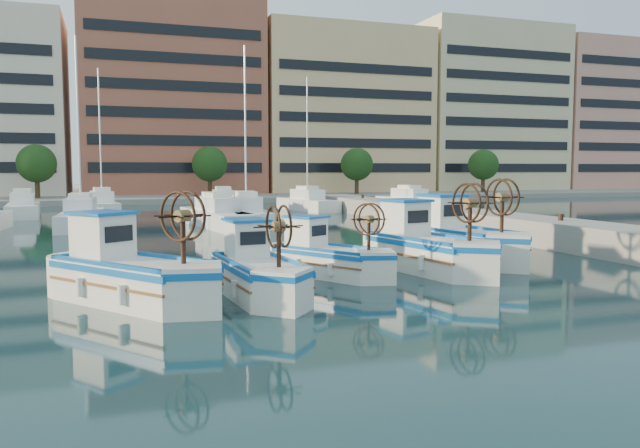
{
  "coord_description": "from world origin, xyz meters",
  "views": [
    {
      "loc": [
        -6.87,
        -17.76,
        3.56
      ],
      "look_at": [
        0.68,
        4.57,
        1.5
      ],
      "focal_mm": 35.0,
      "sensor_mm": 36.0,
      "label": 1
    }
  ],
  "objects_px": {
    "fishing_boat_a": "(130,272)",
    "fishing_boat_c": "(327,255)",
    "fishing_boat_b": "(257,270)",
    "fishing_boat_d": "(426,246)",
    "fishing_boat_e": "(460,238)"
  },
  "relations": [
    {
      "from": "fishing_boat_a",
      "to": "fishing_boat_c",
      "type": "distance_m",
      "value": 6.81
    },
    {
      "from": "fishing_boat_b",
      "to": "fishing_boat_c",
      "type": "relative_size",
      "value": 1.06
    },
    {
      "from": "fishing_boat_b",
      "to": "fishing_boat_d",
      "type": "bearing_deg",
      "value": 15.43
    },
    {
      "from": "fishing_boat_c",
      "to": "fishing_boat_d",
      "type": "bearing_deg",
      "value": -32.68
    },
    {
      "from": "fishing_boat_c",
      "to": "fishing_boat_d",
      "type": "xyz_separation_m",
      "value": [
        3.64,
        -0.12,
        0.17
      ]
    },
    {
      "from": "fishing_boat_a",
      "to": "fishing_boat_d",
      "type": "xyz_separation_m",
      "value": [
        10.04,
        2.2,
        0.02
      ]
    },
    {
      "from": "fishing_boat_a",
      "to": "fishing_boat_c",
      "type": "height_order",
      "value": "fishing_boat_a"
    },
    {
      "from": "fishing_boat_a",
      "to": "fishing_boat_b",
      "type": "relative_size",
      "value": 1.13
    },
    {
      "from": "fishing_boat_b",
      "to": "fishing_boat_e",
      "type": "distance_m",
      "value": 9.92
    },
    {
      "from": "fishing_boat_b",
      "to": "fishing_boat_e",
      "type": "height_order",
      "value": "fishing_boat_e"
    },
    {
      "from": "fishing_boat_a",
      "to": "fishing_boat_b",
      "type": "height_order",
      "value": "fishing_boat_a"
    },
    {
      "from": "fishing_boat_d",
      "to": "fishing_boat_e",
      "type": "bearing_deg",
      "value": 23.2
    },
    {
      "from": "fishing_boat_b",
      "to": "fishing_boat_c",
      "type": "xyz_separation_m",
      "value": [
        2.98,
        2.53,
        -0.05
      ]
    },
    {
      "from": "fishing_boat_b",
      "to": "fishing_boat_a",
      "type": "bearing_deg",
      "value": 171.86
    },
    {
      "from": "fishing_boat_c",
      "to": "fishing_boat_e",
      "type": "xyz_separation_m",
      "value": [
        6.06,
        1.55,
        0.2
      ]
    }
  ]
}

